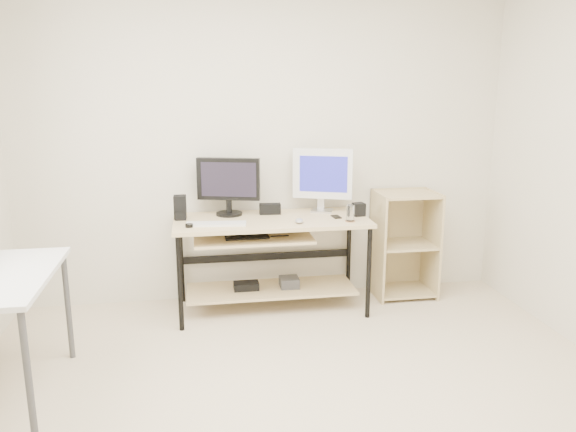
# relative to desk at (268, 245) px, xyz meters

# --- Properties ---
(room) EXTENTS (4.01, 4.01, 2.62)m
(room) POSITION_rel_desk_xyz_m (-0.11, -1.62, 0.78)
(room) COLOR beige
(room) RESTS_ON ground
(desk) EXTENTS (1.50, 0.65, 0.75)m
(desk) POSITION_rel_desk_xyz_m (0.00, 0.00, 0.00)
(desk) COLOR #D8C089
(desk) RESTS_ON ground
(shelf_unit) EXTENTS (0.50, 0.40, 0.90)m
(shelf_unit) POSITION_rel_desk_xyz_m (1.18, 0.16, -0.09)
(shelf_unit) COLOR tan
(shelf_unit) RESTS_ON ground
(black_monitor) EXTENTS (0.49, 0.21, 0.46)m
(black_monitor) POSITION_rel_desk_xyz_m (-0.29, 0.17, 0.47)
(black_monitor) COLOR black
(black_monitor) RESTS_ON desk
(white_imac) EXTENTS (0.47, 0.21, 0.52)m
(white_imac) POSITION_rel_desk_xyz_m (0.47, 0.17, 0.51)
(white_imac) COLOR silver
(white_imac) RESTS_ON desk
(keyboard) EXTENTS (0.46, 0.17, 0.02)m
(keyboard) POSITION_rel_desk_xyz_m (-0.41, -0.13, 0.22)
(keyboard) COLOR silver
(keyboard) RESTS_ON desk
(mouse) EXTENTS (0.07, 0.10, 0.03)m
(mouse) POSITION_rel_desk_xyz_m (0.21, -0.18, 0.23)
(mouse) COLOR #A8A8AC
(mouse) RESTS_ON desk
(center_speaker) EXTENTS (0.17, 0.09, 0.08)m
(center_speaker) POSITION_rel_desk_xyz_m (0.04, 0.15, 0.25)
(center_speaker) COLOR black
(center_speaker) RESTS_ON desk
(speaker_left) EXTENTS (0.09, 0.09, 0.19)m
(speaker_left) POSITION_rel_desk_xyz_m (-0.67, 0.08, 0.31)
(speaker_left) COLOR black
(speaker_left) RESTS_ON desk
(speaker_right) EXTENTS (0.10, 0.10, 0.10)m
(speaker_right) POSITION_rel_desk_xyz_m (0.72, -0.02, 0.26)
(speaker_right) COLOR black
(speaker_right) RESTS_ON desk
(audio_controller) EXTENTS (0.10, 0.07, 0.18)m
(audio_controller) POSITION_rel_desk_xyz_m (-0.67, 0.10, 0.30)
(audio_controller) COLOR black
(audio_controller) RESTS_ON desk
(volume_puck) EXTENTS (0.07, 0.07, 0.02)m
(volume_puck) POSITION_rel_desk_xyz_m (-0.60, -0.17, 0.22)
(volume_puck) COLOR black
(volume_puck) RESTS_ON desk
(smartphone) EXTENTS (0.07, 0.11, 0.01)m
(smartphone) POSITION_rel_desk_xyz_m (0.53, -0.04, 0.22)
(smartphone) COLOR black
(smartphone) RESTS_ON desk
(coaster) EXTENTS (0.09, 0.09, 0.01)m
(coaster) POSITION_rel_desk_xyz_m (0.61, -0.20, 0.21)
(coaster) COLOR #A5734A
(coaster) RESTS_ON desk
(drinking_glass) EXTENTS (0.07, 0.07, 0.12)m
(drinking_glass) POSITION_rel_desk_xyz_m (0.61, -0.20, 0.28)
(drinking_glass) COLOR white
(drinking_glass) RESTS_ON coaster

